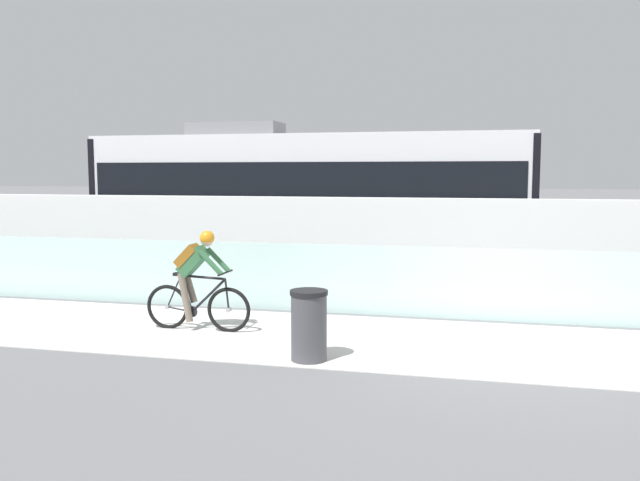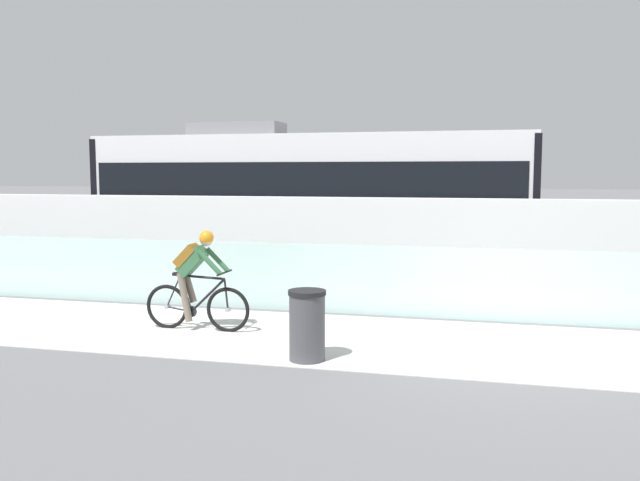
% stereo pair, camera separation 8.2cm
% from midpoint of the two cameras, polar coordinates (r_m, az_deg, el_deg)
% --- Properties ---
extents(ground_plane, '(200.00, 200.00, 0.00)m').
position_cam_midpoint_polar(ground_plane, '(9.98, 15.26, -8.95)').
color(ground_plane, slate).
extents(bike_path_deck, '(32.00, 3.20, 0.01)m').
position_cam_midpoint_polar(bike_path_deck, '(9.98, 15.26, -8.92)').
color(bike_path_deck, silver).
rests_on(bike_path_deck, ground).
extents(glass_parapet, '(32.00, 0.05, 1.23)m').
position_cam_midpoint_polar(glass_parapet, '(11.67, 15.09, -3.72)').
color(glass_parapet, silver).
rests_on(glass_parapet, ground).
extents(concrete_barrier_wall, '(32.00, 0.36, 2.01)m').
position_cam_midpoint_polar(concrete_barrier_wall, '(13.40, 14.94, -0.82)').
color(concrete_barrier_wall, white).
rests_on(concrete_barrier_wall, ground).
extents(tram_rail_near, '(32.00, 0.08, 0.01)m').
position_cam_midpoint_polar(tram_rail_near, '(15.99, 14.65, -3.39)').
color(tram_rail_near, '#595654').
rests_on(tram_rail_near, ground).
extents(tram_rail_far, '(32.00, 0.08, 0.01)m').
position_cam_midpoint_polar(tram_rail_far, '(17.41, 14.57, -2.65)').
color(tram_rail_far, '#595654').
rests_on(tram_rail_far, ground).
extents(tram, '(11.06, 2.54, 3.81)m').
position_cam_midpoint_polar(tram, '(17.08, -1.12, 3.75)').
color(tram, silver).
rests_on(tram, ground).
extents(cyclist_on_bike, '(1.77, 0.58, 1.61)m').
position_cam_midpoint_polar(cyclist_on_bike, '(10.75, -10.75, -3.44)').
color(cyclist_on_bike, black).
rests_on(cyclist_on_bike, ground).
extents(trash_bin, '(0.51, 0.51, 0.96)m').
position_cam_midpoint_polar(trash_bin, '(8.93, -1.22, -7.30)').
color(trash_bin, '#47474C').
rests_on(trash_bin, ground).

